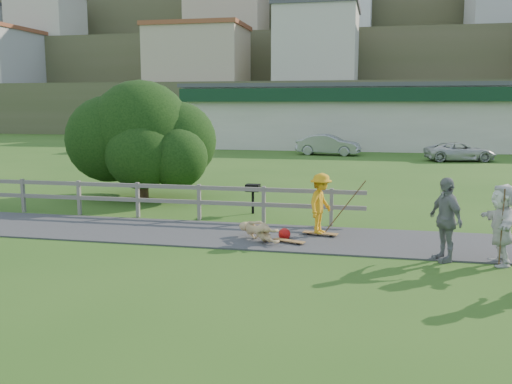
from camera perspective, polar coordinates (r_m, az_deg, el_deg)
ground at (r=13.85m, az=-1.96°, el=-5.84°), size 260.00×260.00×0.00m
path at (r=15.27m, az=-0.58°, el=-4.38°), size 34.00×3.00×0.04m
fence at (r=18.33m, az=-13.53°, el=-0.18°), size 15.05×0.10×1.10m
strip_mall at (r=47.95m, az=13.17°, el=7.43°), size 32.50×10.75×5.10m
hillside at (r=104.93m, az=10.70°, el=14.57°), size 220.00×67.00×47.50m
skater_rider at (r=15.15m, az=6.49°, el=-1.52°), size 0.87×1.17×1.60m
skater_fallen at (r=14.61m, az=0.31°, el=-3.94°), size 1.35×1.34×0.56m
spectator_b at (r=13.40m, az=18.41°, el=-2.63°), size 0.93×1.20×1.90m
spectator_d at (r=13.55m, az=23.36°, el=-3.00°), size 0.66×1.70×1.79m
car_silver at (r=40.07m, az=7.25°, el=4.71°), size 4.50×2.03×1.43m
car_white at (r=37.64m, az=19.73°, el=3.81°), size 4.52×2.71×1.18m
tree at (r=21.80m, az=-11.37°, el=3.43°), size 6.12×6.12×3.07m
bbq at (r=18.35m, az=-0.32°, el=-0.70°), size 0.45×0.35×0.95m
longboard_rider at (r=15.30m, az=6.44°, el=-4.28°), size 0.96×0.39×0.10m
longboard_fallen at (r=14.43m, az=3.35°, el=-5.07°), size 0.85×0.48×0.09m
helmet at (r=14.86m, az=2.86°, el=-4.21°), size 0.32×0.32×0.32m
pole_rider at (r=15.48m, az=8.86°, el=-0.90°), size 0.03×0.03×1.84m
pole_spec_left at (r=13.35m, az=23.36°, el=-3.34°), size 0.03×0.03×1.72m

